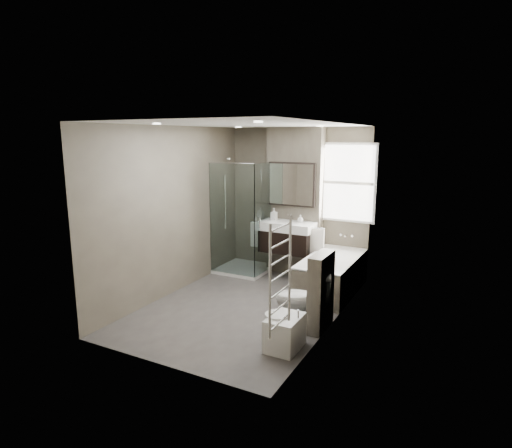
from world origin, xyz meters
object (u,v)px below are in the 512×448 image
Objects in this scene: vanity at (287,237)px; toilet at (303,299)px; bathtub at (332,273)px; bidet at (284,332)px.

toilet is (0.97, -1.68, -0.38)m from vanity.
vanity is 1.07m from bathtub.
bathtub reaches higher than bidet.
bathtub is 2.04m from bidet.
vanity is at bearing 160.63° from bathtub.
toilet is 0.70m from bidet.
bathtub is (0.92, -0.33, -0.43)m from vanity.
bidet is (0.04, -0.68, -0.15)m from toilet.
toilet is at bearing 93.71° from bidet.
bathtub is 2.21× the size of toilet.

